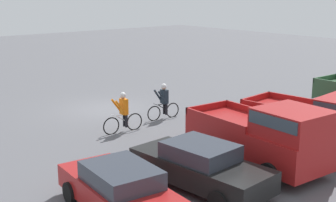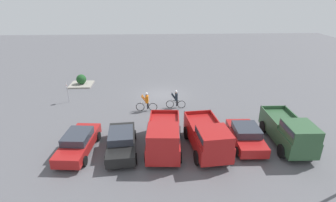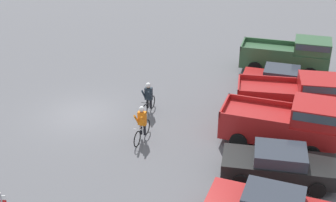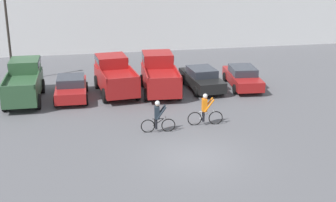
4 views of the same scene
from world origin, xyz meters
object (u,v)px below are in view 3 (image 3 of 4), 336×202
sedan_0 (281,80)px  cyclist_0 (142,123)px  sedan_1 (279,164)px  cyclist_1 (148,98)px  pickup_truck_1 (294,96)px  pickup_truck_2 (289,122)px  pickup_truck_0 (291,55)px

sedan_0 → cyclist_0: bearing=-40.3°
cyclist_0 → sedan_1: bearing=76.7°
cyclist_1 → pickup_truck_1: bearing=102.2°
pickup_truck_2 → cyclist_1: 7.10m
pickup_truck_1 → pickup_truck_2: size_ratio=0.98×
sedan_0 → sedan_1: (8.40, 0.40, 0.02)m
sedan_1 → cyclist_1: (-4.10, -6.77, 0.12)m
cyclist_0 → pickup_truck_0: bearing=147.3°
pickup_truck_1 → cyclist_0: (4.15, -6.62, -0.29)m
pickup_truck_1 → cyclist_1: bearing=-77.8°
pickup_truck_2 → sedan_1: bearing=-4.1°
cyclist_1 → cyclist_0: bearing=11.1°
sedan_1 → cyclist_0: cyclist_0 is taller
sedan_1 → cyclist_1: size_ratio=2.64×
pickup_truck_2 → pickup_truck_1: bearing=176.7°
cyclist_1 → sedan_0: bearing=124.0°
pickup_truck_0 → sedan_0: 2.86m
pickup_truck_1 → sedan_1: (5.64, -0.36, -0.42)m
pickup_truck_1 → pickup_truck_2: bearing=-3.3°
pickup_truck_0 → cyclist_1: 9.80m
cyclist_1 → pickup_truck_2: bearing=79.3°
pickup_truck_0 → sedan_1: size_ratio=1.12×
sedan_0 → pickup_truck_2: bearing=6.0°
pickup_truck_2 → pickup_truck_0: bearing=-178.5°
pickup_truck_0 → cyclist_0: pickup_truck_0 is taller
pickup_truck_2 → cyclist_0: (1.29, -6.45, -0.31)m
pickup_truck_0 → cyclist_0: size_ratio=2.76×
sedan_1 → cyclist_1: cyclist_1 is taller
pickup_truck_1 → cyclist_0: size_ratio=2.70×
sedan_0 → pickup_truck_2: 5.68m
sedan_0 → sedan_1: bearing=2.7°
pickup_truck_0 → pickup_truck_2: pickup_truck_2 is taller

